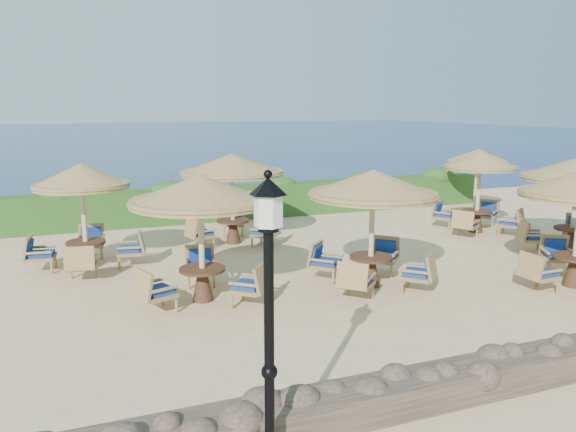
{
  "coord_description": "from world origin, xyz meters",
  "views": [
    {
      "loc": [
        -6.64,
        -12.1,
        4.01
      ],
      "look_at": [
        -1.65,
        0.78,
        1.3
      ],
      "focal_mm": 35.0,
      "sensor_mm": 36.0,
      "label": 1
    }
  ],
  "objects_px": {
    "cafe_set_4": "(232,178)",
    "cafe_set_5": "(479,181)",
    "cafe_set_3": "(83,203)",
    "lamp_post": "(269,341)",
    "cafe_set_0": "(200,210)",
    "cafe_set_1": "(372,206)",
    "extra_parasol": "(478,155)"
  },
  "relations": [
    {
      "from": "cafe_set_4",
      "to": "cafe_set_5",
      "type": "bearing_deg",
      "value": -10.15
    },
    {
      "from": "cafe_set_4",
      "to": "cafe_set_0",
      "type": "bearing_deg",
      "value": -112.94
    },
    {
      "from": "cafe_set_1",
      "to": "cafe_set_5",
      "type": "relative_size",
      "value": 1.05
    },
    {
      "from": "cafe_set_1",
      "to": "cafe_set_5",
      "type": "height_order",
      "value": "same"
    },
    {
      "from": "cafe_set_3",
      "to": "cafe_set_4",
      "type": "xyz_separation_m",
      "value": [
        4.15,
        1.27,
        0.29
      ]
    },
    {
      "from": "lamp_post",
      "to": "cafe_set_0",
      "type": "xyz_separation_m",
      "value": [
        0.55,
        5.82,
        0.38
      ]
    },
    {
      "from": "cafe_set_1",
      "to": "cafe_set_4",
      "type": "relative_size",
      "value": 0.94
    },
    {
      "from": "extra_parasol",
      "to": "cafe_set_5",
      "type": "distance_m",
      "value": 3.8
    },
    {
      "from": "lamp_post",
      "to": "extra_parasol",
      "type": "relative_size",
      "value": 1.38
    },
    {
      "from": "cafe_set_5",
      "to": "cafe_set_4",
      "type": "bearing_deg",
      "value": 169.85
    },
    {
      "from": "lamp_post",
      "to": "cafe_set_1",
      "type": "bearing_deg",
      "value": 51.39
    },
    {
      "from": "lamp_post",
      "to": "cafe_set_5",
      "type": "distance_m",
      "value": 13.68
    },
    {
      "from": "cafe_set_0",
      "to": "cafe_set_5",
      "type": "bearing_deg",
      "value": 18.45
    },
    {
      "from": "cafe_set_1",
      "to": "cafe_set_4",
      "type": "bearing_deg",
      "value": 109.43
    },
    {
      "from": "extra_parasol",
      "to": "cafe_set_0",
      "type": "height_order",
      "value": "cafe_set_0"
    },
    {
      "from": "extra_parasol",
      "to": "cafe_set_1",
      "type": "relative_size",
      "value": 0.84
    },
    {
      "from": "extra_parasol",
      "to": "cafe_set_5",
      "type": "bearing_deg",
      "value": -128.49
    },
    {
      "from": "lamp_post",
      "to": "cafe_set_5",
      "type": "height_order",
      "value": "lamp_post"
    },
    {
      "from": "cafe_set_3",
      "to": "cafe_set_4",
      "type": "height_order",
      "value": "same"
    },
    {
      "from": "cafe_set_0",
      "to": "cafe_set_3",
      "type": "relative_size",
      "value": 1.01
    },
    {
      "from": "cafe_set_0",
      "to": "cafe_set_4",
      "type": "relative_size",
      "value": 0.96
    },
    {
      "from": "cafe_set_0",
      "to": "cafe_set_3",
      "type": "distance_m",
      "value": 4.02
    },
    {
      "from": "lamp_post",
      "to": "cafe_set_4",
      "type": "height_order",
      "value": "lamp_post"
    },
    {
      "from": "cafe_set_0",
      "to": "cafe_set_3",
      "type": "height_order",
      "value": "same"
    },
    {
      "from": "cafe_set_4",
      "to": "lamp_post",
      "type": "bearing_deg",
      "value": -103.52
    },
    {
      "from": "extra_parasol",
      "to": "cafe_set_4",
      "type": "height_order",
      "value": "cafe_set_4"
    },
    {
      "from": "cafe_set_1",
      "to": "cafe_set_4",
      "type": "xyz_separation_m",
      "value": [
        -1.79,
        5.06,
        0.12
      ]
    },
    {
      "from": "lamp_post",
      "to": "cafe_set_4",
      "type": "distance_m",
      "value": 10.75
    },
    {
      "from": "cafe_set_4",
      "to": "cafe_set_3",
      "type": "bearing_deg",
      "value": -163.02
    },
    {
      "from": "cafe_set_1",
      "to": "cafe_set_3",
      "type": "distance_m",
      "value": 7.04
    },
    {
      "from": "cafe_set_0",
      "to": "cafe_set_5",
      "type": "xyz_separation_m",
      "value": [
        9.7,
        3.24,
        -0.28
      ]
    },
    {
      "from": "cafe_set_4",
      "to": "cafe_set_5",
      "type": "xyz_separation_m",
      "value": [
        7.75,
        -1.39,
        -0.3
      ]
    }
  ]
}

